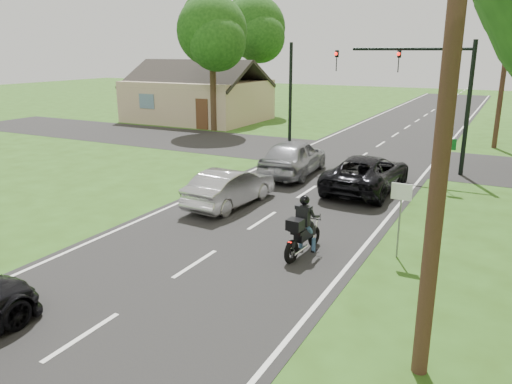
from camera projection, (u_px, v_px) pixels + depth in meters
ground at (195, 264)px, 13.42m from camera, size 140.00×140.00×0.00m
road at (324, 181)px, 21.94m from camera, size 8.00×100.00×0.01m
cross_road at (362, 156)px, 27.06m from camera, size 60.00×7.00×0.01m
motorcycle_rider at (302, 232)px, 13.86m from camera, size 0.59×2.03×1.75m
dark_suv at (367, 173)px, 20.24m from camera, size 2.64×5.36×1.46m
silver_sedan at (230, 187)px, 18.31m from camera, size 1.73×4.25×1.37m
silver_suv at (294, 157)px, 22.77m from camera, size 2.31×5.04×1.67m
traffic_signal at (427, 82)px, 22.73m from camera, size 6.38×0.44×6.00m
signal_pole_far at (290, 94)px, 30.26m from camera, size 0.20×0.20×6.00m
utility_pole_near at (449, 82)px, 7.56m from camera, size 1.60×0.28×10.00m
utility_pole_far at (506, 59)px, 28.02m from camera, size 1.60×0.28×10.00m
sign_white at (401, 202)px, 13.43m from camera, size 0.55×0.07×2.12m
sign_green at (448, 152)px, 20.16m from camera, size 0.55×0.07×2.12m
tree_left_near at (214, 35)px, 33.72m from camera, size 5.12×4.96×9.22m
tree_left_far at (256, 31)px, 42.93m from camera, size 5.76×5.58×10.14m
house at (198, 98)px, 40.52m from camera, size 10.20×8.00×4.84m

